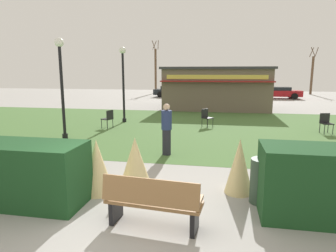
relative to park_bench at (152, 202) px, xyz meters
The scene contains 21 objects.
ground_plane 0.75m from the park_bench, behind, with size 80.00×80.00×0.00m, color #999691.
lawn_patch 9.63m from the park_bench, 93.37° to the left, with size 36.00×12.00×0.01m, color #446B33.
park_bench is the anchor object (origin of this frame).
hedge_left 2.85m from the park_bench, 169.70° to the left, with size 2.45×1.10×1.28m, color #19421E.
hedge_right 3.20m from the park_bench, 16.80° to the left, with size 2.36×1.10×1.35m, color #19421E.
ornamental_grass_behind_left 2.02m from the park_bench, 141.06° to the left, with size 0.71×0.71×1.23m, color #D1BC7F.
ornamental_grass_behind_right 2.15m from the park_bench, 114.57° to the left, with size 0.74×0.74×1.15m, color #D1BC7F.
ornamental_grass_behind_center 2.42m from the park_bench, 50.03° to the left, with size 0.63×0.63×1.25m, color #D1BC7F.
lamppost_mid 8.34m from the park_bench, 129.76° to the left, with size 0.36×0.36×4.01m.
lamppost_far 11.52m from the park_bench, 111.23° to the left, with size 0.36×0.36×4.01m.
trash_bin 2.46m from the park_bench, 35.16° to the left, with size 0.52×0.52×0.94m, color #2D4233.
food_kiosk 17.95m from the park_bench, 87.81° to the left, with size 7.72×5.48×3.05m.
cafe_chair_west 9.65m from the park_bench, 116.15° to the left, with size 0.57×0.57×0.89m.
cafe_chair_east 9.95m from the park_bench, 87.83° to the left, with size 0.62×0.62×0.89m.
cafe_chair_center 10.90m from the park_bench, 58.57° to the left, with size 0.53×0.53×0.89m.
person_strolling 4.66m from the park_bench, 97.69° to the left, with size 0.34×0.34×1.69m.
parked_car_west_slot 27.66m from the park_bench, 98.65° to the left, with size 4.25×2.15×1.20m.
parked_car_center_slot 27.35m from the park_bench, 88.59° to the left, with size 4.20×2.07×1.20m.
parked_car_east_slot 28.19m from the park_bench, 75.91° to the left, with size 4.22×2.09×1.20m.
tree_left_bg 36.26m from the park_bench, 71.01° to the left, with size 0.91×0.96×5.63m.
tree_right_bg 34.21m from the park_bench, 102.69° to the left, with size 0.91×0.96×6.69m.
Camera 1 is at (1.69, -4.54, 2.68)m, focal length 31.46 mm.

